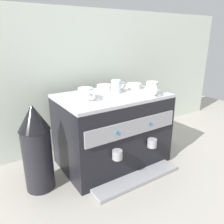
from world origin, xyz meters
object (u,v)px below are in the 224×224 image
espresso_machine (112,130)px  milk_pitcher (165,136)px  ceramic_cup_2 (117,86)px  ceramic_cup_0 (152,88)px  ceramic_cup_1 (86,94)px  coffee_grinder (37,147)px  ceramic_bowl_0 (134,86)px  ceramic_bowl_1 (105,87)px

espresso_machine → milk_pitcher: espresso_machine is taller
espresso_machine → ceramic_cup_2: size_ratio=6.40×
ceramic_cup_2 → ceramic_cup_0: bearing=-48.7°
ceramic_cup_0 → ceramic_cup_1: (-0.38, 0.13, -0.01)m
ceramic_cup_0 → ceramic_cup_2: same height
coffee_grinder → milk_pitcher: coffee_grinder is taller
espresso_machine → ceramic_bowl_0: ceramic_bowl_0 is taller
ceramic_cup_0 → ceramic_bowl_0: size_ratio=1.10×
ceramic_bowl_1 → milk_pitcher: 0.64m
ceramic_cup_2 → ceramic_cup_1: bearing=-170.3°
ceramic_bowl_0 → ceramic_bowl_1: size_ratio=0.95×
ceramic_cup_1 → ceramic_bowl_1: bearing=35.4°
ceramic_bowl_0 → coffee_grinder: size_ratio=0.20×
ceramic_bowl_0 → milk_pitcher: bearing=-14.5°
ceramic_bowl_1 → coffee_grinder: size_ratio=0.21×
ceramic_cup_1 → ceramic_cup_2: ceramic_cup_2 is taller
espresso_machine → ceramic_bowl_1: size_ratio=6.38×
espresso_machine → ceramic_bowl_0: bearing=15.9°
espresso_machine → ceramic_cup_0: 0.36m
ceramic_bowl_1 → milk_pitcher: (0.46, -0.15, -0.42)m
ceramic_cup_2 → milk_pitcher: bearing=-4.7°
espresso_machine → ceramic_cup_1: (-0.18, -0.01, 0.27)m
ceramic_cup_1 → coffee_grinder: 0.39m
milk_pitcher → ceramic_bowl_1: bearing=162.2°
ceramic_cup_0 → ceramic_cup_2: size_ratio=1.05×
espresso_machine → milk_pitcher: 0.51m
espresso_machine → ceramic_cup_0: (0.20, -0.14, 0.27)m
ceramic_cup_2 → coffee_grinder: ceramic_cup_2 is taller
espresso_machine → ceramic_cup_1: size_ratio=5.49×
coffee_grinder → milk_pitcher: size_ratio=4.19×
ceramic_cup_0 → coffee_grinder: 0.74m
ceramic_cup_0 → milk_pitcher: bearing=24.3°
ceramic_cup_2 → ceramic_bowl_0: ceramic_cup_2 is taller
espresso_machine → ceramic_bowl_0: (0.22, 0.06, 0.25)m
ceramic_cup_1 → ceramic_bowl_1: 0.26m
espresso_machine → ceramic_bowl_1: (0.03, 0.14, 0.25)m
coffee_grinder → ceramic_cup_0: bearing=-10.4°
ceramic_cup_1 → milk_pitcher: 0.80m
espresso_machine → ceramic_cup_2: 0.28m
ceramic_cup_2 → ceramic_bowl_0: bearing=11.5°
ceramic_bowl_1 → milk_pitcher: size_ratio=0.89×
ceramic_bowl_1 → milk_pitcher: ceramic_bowl_1 is taller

